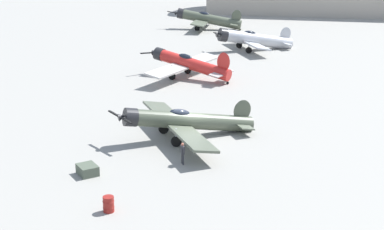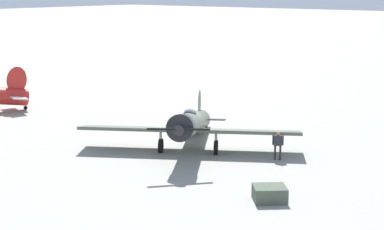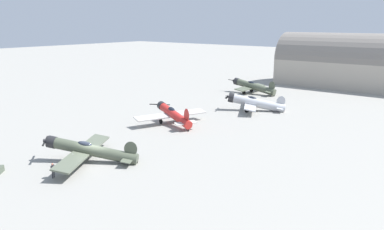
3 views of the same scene
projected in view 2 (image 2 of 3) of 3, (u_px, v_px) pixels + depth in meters
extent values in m
plane|color=gray|center=(192.00, 145.00, 35.49)|extent=(400.00, 400.00, 0.00)
cylinder|color=#4C5442|center=(192.00, 123.00, 35.22)|extent=(9.32, 6.49, 3.00)
cylinder|color=#232326|center=(181.00, 128.00, 30.32)|extent=(1.69, 1.77, 1.52)
cone|color=#232326|center=(179.00, 129.00, 29.67)|extent=(0.85, 0.83, 0.66)
cube|color=black|center=(179.00, 129.00, 29.52)|extent=(2.48, 2.18, 0.29)
ellipsoid|color=black|center=(190.00, 114.00, 34.09)|extent=(1.92, 1.59, 0.96)
cube|color=#565E4C|center=(190.00, 130.00, 34.07)|extent=(8.23, 11.56, 0.51)
ellipsoid|color=#4C5442|center=(200.00, 103.00, 39.27)|extent=(1.57, 1.04, 1.96)
cube|color=#565E4C|center=(199.00, 119.00, 39.29)|extent=(2.74, 3.47, 0.29)
cylinder|color=#999BA0|center=(216.00, 138.00, 33.36)|extent=(0.14, 0.14, 1.02)
cylinder|color=black|center=(216.00, 147.00, 33.47)|extent=(0.78, 0.59, 0.80)
cylinder|color=#999BA0|center=(161.00, 137.00, 33.71)|extent=(0.14, 0.14, 1.02)
cylinder|color=black|center=(161.00, 146.00, 33.82)|extent=(0.78, 0.59, 0.80)
cylinder|color=black|center=(200.00, 124.00, 40.18)|extent=(0.29, 0.23, 0.28)
ellipsoid|color=red|center=(17.00, 80.00, 45.04)|extent=(1.70, 0.74, 2.19)
cube|color=#BCB7B2|center=(15.00, 96.00, 45.18)|extent=(2.24, 3.57, 0.26)
cylinder|color=black|center=(26.00, 108.00, 45.75)|extent=(0.30, 0.19, 0.28)
cylinder|color=#2D2D33|center=(275.00, 153.00, 32.45)|extent=(0.11, 0.11, 0.78)
cylinder|color=#2D2D33|center=(280.00, 153.00, 32.40)|extent=(0.11, 0.11, 0.78)
cube|color=#2D2D33|center=(278.00, 141.00, 32.29)|extent=(0.38, 0.47, 0.55)
sphere|color=#C26A51|center=(278.00, 133.00, 32.20)|extent=(0.21, 0.21, 0.21)
cylinder|color=#2D2D33|center=(273.00, 140.00, 32.33)|extent=(0.08, 0.08, 0.52)
cylinder|color=#2D2D33|center=(283.00, 140.00, 32.23)|extent=(0.08, 0.08, 0.52)
cube|color=#4C5647|center=(270.00, 194.00, 26.18)|extent=(1.80, 1.81, 0.66)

